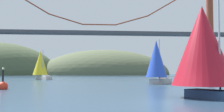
# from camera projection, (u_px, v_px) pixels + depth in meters

# --- Properties ---
(ground_plane) EXTENTS (360.00, 360.00, 0.00)m
(ground_plane) POSITION_uv_depth(u_px,v_px,m) (172.00, 103.00, 17.04)
(ground_plane) COLOR #2D4760
(headland_center) EXTENTS (72.00, 44.00, 27.72)m
(headland_center) POSITION_uv_depth(u_px,v_px,m) (105.00, 75.00, 151.70)
(headland_center) COLOR #5B6647
(headland_center) RESTS_ON ground_plane
(suspension_bridge) EXTENTS (130.19, 6.00, 45.09)m
(suspension_bridge) POSITION_uv_depth(u_px,v_px,m) (99.00, 28.00, 112.58)
(suspension_bridge) COLOR brown
(suspension_bridge) RESTS_ON ground_plane
(sailboat_crimson_sail) EXTENTS (6.60, 8.12, 7.81)m
(sailboat_crimson_sail) POSITION_uv_depth(u_px,v_px,m) (204.00, 48.00, 20.70)
(sailboat_crimson_sail) COLOR navy
(sailboat_crimson_sail) RESTS_ON ground_plane
(sailboat_blue_spinnaker) EXTENTS (5.75, 6.38, 7.08)m
(sailboat_blue_spinnaker) POSITION_uv_depth(u_px,v_px,m) (157.00, 61.00, 43.09)
(sailboat_blue_spinnaker) COLOR #B7B2A8
(sailboat_blue_spinnaker) RESTS_ON ground_plane
(sailboat_yellow_sail) EXTENTS (5.81, 6.76, 7.13)m
(sailboat_yellow_sail) POSITION_uv_depth(u_px,v_px,m) (41.00, 64.00, 66.96)
(sailboat_yellow_sail) COLOR #B7B2A8
(sailboat_yellow_sail) RESTS_ON ground_plane
(channel_buoy) EXTENTS (1.10, 1.10, 2.64)m
(channel_buoy) POSITION_uv_depth(u_px,v_px,m) (3.00, 86.00, 30.17)
(channel_buoy) COLOR red
(channel_buoy) RESTS_ON ground_plane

